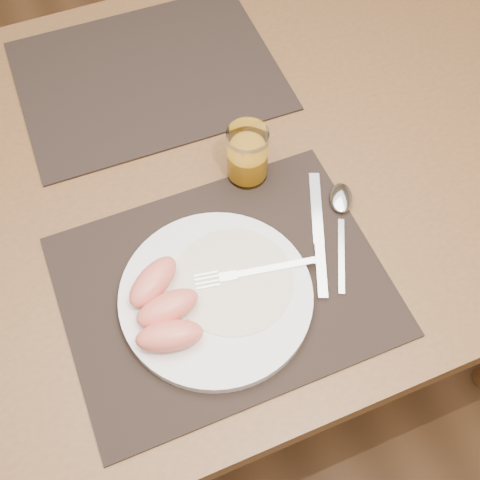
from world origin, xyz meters
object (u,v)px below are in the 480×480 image
table (192,197)px  placemat_far (148,75)px  spoon (341,206)px  juice_glass (247,157)px  plate (216,296)px  fork (245,273)px  knife (319,243)px  placemat_near (224,285)px

table → placemat_far: bearing=89.4°
spoon → juice_glass: (-0.11, 0.12, 0.04)m
juice_glass → plate: bearing=-124.0°
table → fork: 0.25m
table → fork: bearing=-88.9°
spoon → juice_glass: juice_glass is taller
table → plate: (-0.04, -0.24, 0.10)m
placemat_far → plate: bearing=-95.9°
placemat_far → fork: bearing=-89.7°
spoon → knife: bearing=-143.0°
table → fork: (0.00, -0.22, 0.11)m
fork → table: bearing=91.1°
placemat_near → spoon: (0.21, 0.05, 0.01)m
table → juice_glass: size_ratio=14.54×
placemat_far → juice_glass: size_ratio=4.67×
table → knife: knife is taller
table → fork: fork is taller
knife → juice_glass: 0.17m
spoon → placemat_near: bearing=-166.1°
table → plate: bearing=-100.7°
placemat_near → plate: size_ratio=1.67×
knife → placemat_near: bearing=-176.9°
plate → spoon: 0.24m
plate → spoon: plate is taller
placemat_far → fork: fork is taller
fork → juice_glass: bearing=66.2°
table → placemat_near: size_ratio=3.11×
plate → knife: bearing=8.2°
table → juice_glass: bearing=-32.3°
placemat_far → knife: knife is taller
plate → juice_glass: size_ratio=2.80×
placemat_near → plate: 0.03m
knife → spoon: 0.07m
table → knife: size_ratio=6.71×
placemat_far → fork: size_ratio=2.58×
table → knife: (0.13, -0.21, 0.09)m
table → juice_glass: (0.08, -0.05, 0.13)m
placemat_near → knife: bearing=3.1°
placemat_near → fork: bearing=-6.1°
table → plate: plate is taller
table → placemat_near: 0.24m
placemat_far → juice_glass: 0.29m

